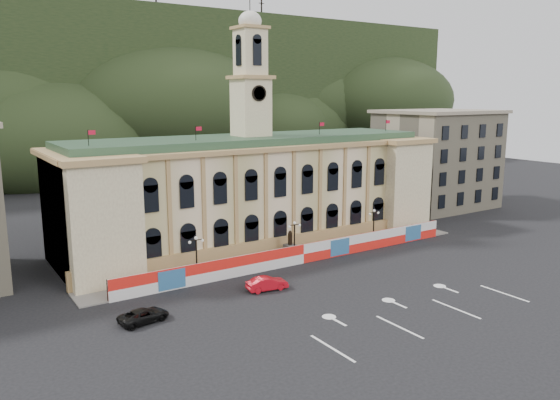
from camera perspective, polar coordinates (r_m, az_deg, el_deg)
ground at (r=60.11m, az=10.93°, el=-10.10°), size 260.00×260.00×0.00m
lane_markings at (r=56.91m, az=14.50°, el=-11.47°), size 26.00×10.00×0.02m
hill_ridge at (r=166.67m, az=-19.80°, el=9.62°), size 230.00×80.00×64.00m
city_hall at (r=79.42m, az=-2.84°, el=1.10°), size 56.20×17.60×37.10m
side_building_right at (r=109.46m, az=16.06°, el=4.17°), size 21.00×17.00×18.60m
hoarding_fence at (r=70.67m, az=2.45°, el=-5.62°), size 50.00×0.44×2.50m
pavement at (r=73.08m, az=1.17°, el=-6.02°), size 56.00×5.50×0.16m
statue at (r=72.97m, az=1.06°, el=-5.14°), size 1.40×1.40×3.72m
lamp_left at (r=64.99m, az=-8.72°, el=-5.55°), size 1.96×0.44×5.15m
lamp_center at (r=71.67m, az=1.52°, el=-3.87°), size 1.96×0.44×5.15m
lamp_right at (r=80.26m, az=9.76°, el=-2.42°), size 1.96×0.44×5.15m
red_sedan at (r=61.27m, az=-1.36°, el=-8.72°), size 2.89×5.11×1.54m
black_suv at (r=54.71m, az=-14.05°, el=-11.62°), size 3.85×5.63×1.36m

